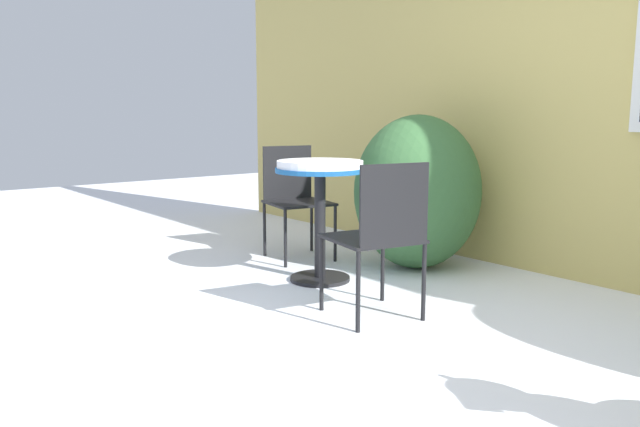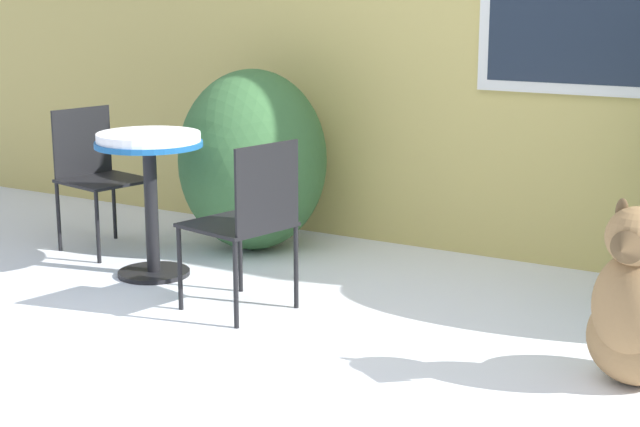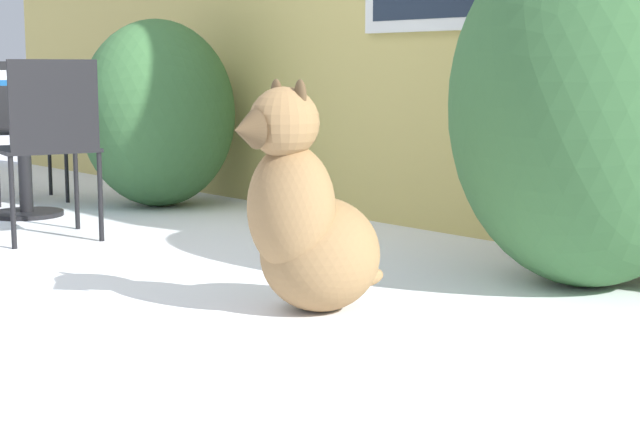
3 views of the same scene
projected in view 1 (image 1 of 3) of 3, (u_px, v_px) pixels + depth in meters
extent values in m
plane|color=white|center=(345.00, 370.00, 2.73)|extent=(16.00, 16.00, 0.00)
cube|color=tan|center=(616.00, 28.00, 3.83)|extent=(8.00, 0.06, 3.26)
ellipsoid|color=#386638|center=(417.00, 192.00, 4.48)|extent=(0.90, 0.92, 1.11)
cylinder|color=black|center=(320.00, 278.00, 4.20)|extent=(0.40, 0.40, 0.03)
cylinder|color=black|center=(320.00, 225.00, 4.15)|extent=(0.07, 0.07, 0.70)
cylinder|color=#195699|center=(320.00, 170.00, 4.09)|extent=(0.59, 0.59, 0.03)
cylinder|color=white|center=(320.00, 164.00, 4.08)|extent=(0.57, 0.57, 0.05)
cube|color=black|center=(299.00, 203.00, 4.76)|extent=(0.53, 0.53, 0.02)
cube|color=black|center=(288.00, 172.00, 4.92)|extent=(0.10, 0.40, 0.42)
cylinder|color=black|center=(285.00, 239.00, 4.53)|extent=(0.02, 0.02, 0.43)
cylinder|color=black|center=(335.00, 234.00, 4.71)|extent=(0.02, 0.02, 0.43)
cylinder|color=black|center=(265.00, 229.00, 4.89)|extent=(0.02, 0.02, 0.43)
cylinder|color=black|center=(312.00, 225.00, 5.07)|extent=(0.02, 0.02, 0.43)
cube|color=black|center=(372.00, 238.00, 3.41)|extent=(0.53, 0.53, 0.02)
cube|color=black|center=(395.00, 204.00, 3.18)|extent=(0.10, 0.40, 0.42)
cylinder|color=black|center=(383.00, 266.00, 3.71)|extent=(0.02, 0.02, 0.43)
cylinder|color=black|center=(322.00, 274.00, 3.53)|extent=(0.02, 0.02, 0.43)
cylinder|color=black|center=(424.00, 282.00, 3.35)|extent=(0.02, 0.02, 0.43)
cylinder|color=black|center=(358.00, 292.00, 3.17)|extent=(0.02, 0.02, 0.43)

